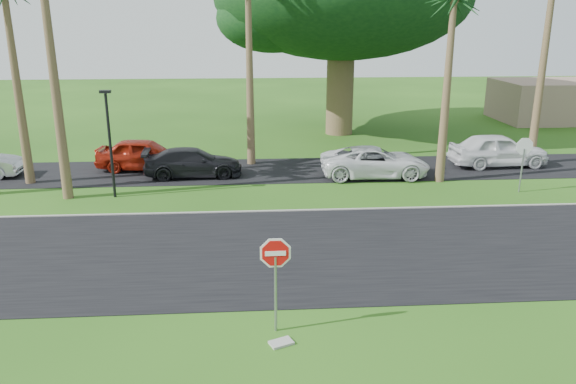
% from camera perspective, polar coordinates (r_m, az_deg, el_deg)
% --- Properties ---
extents(ground, '(120.00, 120.00, 0.00)m').
position_cam_1_polar(ground, '(17.08, -3.42, -8.73)').
color(ground, '#204812').
rests_on(ground, ground).
extents(road, '(120.00, 8.00, 0.02)m').
position_cam_1_polar(road, '(18.90, -3.49, -6.06)').
color(road, black).
rests_on(road, ground).
extents(parking_strip, '(120.00, 5.00, 0.02)m').
position_cam_1_polar(parking_strip, '(28.85, -3.72, 2.17)').
color(parking_strip, black).
rests_on(parking_strip, ground).
extents(curb, '(120.00, 0.12, 0.06)m').
position_cam_1_polar(curb, '(22.67, -3.60, -1.99)').
color(curb, gray).
rests_on(curb, ground).
extents(stop_sign_near, '(1.05, 0.07, 2.62)m').
position_cam_1_polar(stop_sign_near, '(13.62, -1.28, -7.47)').
color(stop_sign_near, gray).
rests_on(stop_sign_near, ground).
extents(stop_sign_far, '(1.05, 0.07, 2.62)m').
position_cam_1_polar(stop_sign_far, '(26.90, 22.82, 3.62)').
color(stop_sign_far, gray).
rests_on(stop_sign_far, ground).
extents(palm_right_near, '(5.00, 5.00, 9.50)m').
position_cam_1_polar(palm_right_near, '(26.95, 16.51, 18.07)').
color(palm_right_near, brown).
rests_on(palm_right_near, ground).
extents(streetlight_right, '(0.45, 0.25, 4.64)m').
position_cam_1_polar(streetlight_right, '(25.07, -17.68, 5.31)').
color(streetlight_right, black).
rests_on(streetlight_right, ground).
extents(building_far, '(10.00, 6.00, 3.00)m').
position_cam_1_polar(building_far, '(48.22, 26.31, 8.32)').
color(building_far, gray).
rests_on(building_far, ground).
extents(car_red, '(4.95, 2.42, 1.63)m').
position_cam_1_polar(car_red, '(29.69, -14.42, 3.69)').
color(car_red, maroon).
rests_on(car_red, ground).
extents(car_dark, '(4.88, 2.19, 1.39)m').
position_cam_1_polar(car_dark, '(27.99, -9.63, 2.94)').
color(car_dark, black).
rests_on(car_dark, ground).
extents(car_minivan, '(5.35, 2.57, 1.47)m').
position_cam_1_polar(car_minivan, '(27.86, 8.82, 3.00)').
color(car_minivan, silver).
rests_on(car_minivan, ground).
extents(car_pickup, '(5.14, 2.27, 1.72)m').
position_cam_1_polar(car_pickup, '(31.57, 20.57, 4.00)').
color(car_pickup, silver).
rests_on(car_pickup, ground).
extents(utility_slab, '(0.64, 0.54, 0.06)m').
position_cam_1_polar(utility_slab, '(13.92, -0.69, -15.06)').
color(utility_slab, '#989890').
rests_on(utility_slab, ground).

